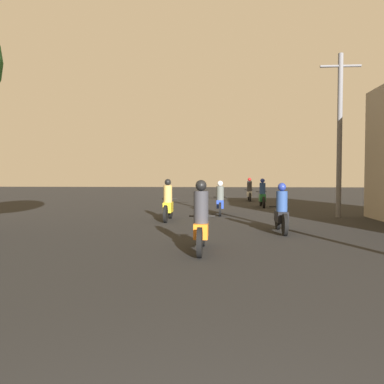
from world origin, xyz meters
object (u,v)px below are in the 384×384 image
object	(u,v)px
motorcycle_orange	(201,223)
motorcycle_white	(249,192)
motorcycle_yellow	(168,204)
motorcycle_black	(281,213)
motorcycle_green	(262,195)
motorcycle_blue	(220,201)
utility_pole_far	(340,132)

from	to	relation	value
motorcycle_orange	motorcycle_white	bearing A→B (deg)	83.18
motorcycle_yellow	motorcycle_white	distance (m)	12.42
motorcycle_black	motorcycle_green	xyz separation A→B (m)	(0.51, 9.47, 0.04)
motorcycle_yellow	motorcycle_blue	xyz separation A→B (m)	(1.94, 2.30, -0.03)
motorcycle_green	motorcycle_orange	bearing A→B (deg)	-105.22
motorcycle_orange	motorcycle_green	xyz separation A→B (m)	(2.71, 12.46, -0.01)
motorcycle_orange	motorcycle_yellow	bearing A→B (deg)	105.86
motorcycle_orange	motorcycle_white	world-z (taller)	motorcycle_white
motorcycle_orange	motorcycle_green	distance (m)	12.75
motorcycle_blue	motorcycle_white	distance (m)	9.68
motorcycle_white	motorcycle_orange	bearing A→B (deg)	-105.42
motorcycle_orange	motorcycle_yellow	world-z (taller)	motorcycle_orange
motorcycle_blue	motorcycle_green	world-z (taller)	motorcycle_green
utility_pole_far	motorcycle_black	bearing A→B (deg)	-124.18
motorcycle_green	utility_pole_far	world-z (taller)	utility_pole_far
motorcycle_yellow	motorcycle_green	world-z (taller)	motorcycle_yellow
motorcycle_black	motorcycle_blue	size ratio (longest dim) A/B	1.00
motorcycle_green	utility_pole_far	bearing A→B (deg)	-66.80
motorcycle_green	motorcycle_white	bearing A→B (deg)	90.49
motorcycle_orange	motorcycle_yellow	xyz separation A→B (m)	(-1.53, 5.76, -0.00)
motorcycle_blue	motorcycle_yellow	bearing A→B (deg)	-129.74
utility_pole_far	motorcycle_yellow	bearing A→B (deg)	-166.27
motorcycle_white	motorcycle_green	bearing A→B (deg)	-94.16
motorcycle_black	motorcycle_blue	bearing A→B (deg)	101.66
motorcycle_orange	motorcycle_yellow	size ratio (longest dim) A/B	0.94
motorcycle_orange	motorcycle_black	distance (m)	3.72
motorcycle_blue	motorcycle_white	bearing A→B (deg)	78.52
motorcycle_blue	motorcycle_white	xyz separation A→B (m)	(2.00, 9.47, 0.03)
motorcycle_black	motorcycle_orange	bearing A→B (deg)	-134.19
motorcycle_black	motorcycle_blue	world-z (taller)	motorcycle_blue
motorcycle_black	utility_pole_far	size ratio (longest dim) A/B	0.29
motorcycle_green	utility_pole_far	xyz separation A→B (m)	(2.48, -5.06, 2.81)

